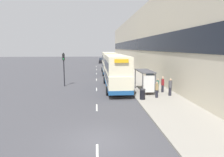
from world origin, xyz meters
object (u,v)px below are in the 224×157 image
at_px(car_0, 102,60).
at_px(pedestrian_2, 163,83).
at_px(double_decker_bus_ahead, 109,63).
at_px(pedestrian_at_shelter, 170,87).
at_px(litter_bin, 142,94).
at_px(double_decker_bus_near, 116,71).
at_px(pedestrian_1, 163,85).
at_px(traffic_light_far_kerb, 64,64).
at_px(bus_shelter, 147,77).
at_px(pedestrian_4, 157,89).
at_px(pedestrian_3, 158,86).

height_order(car_0, pedestrian_2, car_0).
relative_size(double_decker_bus_ahead, pedestrian_at_shelter, 5.84).
relative_size(car_0, litter_bin, 4.33).
relative_size(double_decker_bus_near, litter_bin, 10.97).
relative_size(pedestrian_1, traffic_light_far_kerb, 0.38).
xyz_separation_m(double_decker_bus_near, pedestrian_2, (5.67, -1.52, -1.32)).
xyz_separation_m(car_0, traffic_light_far_kerb, (-6.23, -41.83, 2.19)).
xyz_separation_m(bus_shelter, double_decker_bus_ahead, (-3.21, 17.98, 0.41)).
distance_m(pedestrian_at_shelter, litter_bin, 3.61).
relative_size(double_decker_bus_near, traffic_light_far_kerb, 2.52).
height_order(pedestrian_at_shelter, pedestrian_1, pedestrian_at_shelter).
xyz_separation_m(car_0, litter_bin, (2.72, -50.19, -0.22)).
relative_size(car_0, traffic_light_far_kerb, 1.00).
bearing_deg(pedestrian_4, pedestrian_3, 71.01).
bearing_deg(pedestrian_4, pedestrian_at_shelter, 23.34).
xyz_separation_m(pedestrian_3, pedestrian_4, (-0.77, -2.22, 0.03)).
bearing_deg(pedestrian_2, pedestrian_4, -116.22).
distance_m(double_decker_bus_near, litter_bin, 6.66).
relative_size(double_decker_bus_ahead, car_0, 2.38).
bearing_deg(bus_shelter, pedestrian_at_shelter, -41.40).
bearing_deg(pedestrian_4, car_0, 95.02).
bearing_deg(double_decker_bus_ahead, pedestrian_3, -76.53).
height_order(bus_shelter, car_0, bus_shelter).
xyz_separation_m(pedestrian_1, pedestrian_4, (-1.44, -2.45, -0.03)).
bearing_deg(car_0, litter_bin, -86.90).
height_order(double_decker_bus_near, pedestrian_1, double_decker_bus_near).
relative_size(pedestrian_4, traffic_light_far_kerb, 0.37).
bearing_deg(double_decker_bus_ahead, double_decker_bus_near, -90.32).
relative_size(pedestrian_1, pedestrian_4, 1.04).
relative_size(pedestrian_at_shelter, pedestrian_2, 1.15).
bearing_deg(double_decker_bus_ahead, litter_bin, -84.63).
distance_m(pedestrian_3, pedestrian_4, 2.35).
xyz_separation_m(double_decker_bus_ahead, pedestrian_1, (5.06, -18.11, -1.26)).
bearing_deg(double_decker_bus_near, pedestrian_1, -30.70).
height_order(double_decker_bus_ahead, pedestrian_3, double_decker_bus_ahead).
height_order(bus_shelter, pedestrian_1, bus_shelter).
bearing_deg(traffic_light_far_kerb, car_0, 81.52).
bearing_deg(litter_bin, traffic_light_far_kerb, 136.96).
relative_size(pedestrian_at_shelter, pedestrian_3, 1.15).
height_order(pedestrian_4, traffic_light_far_kerb, traffic_light_far_kerb).
bearing_deg(car_0, pedestrian_3, -83.83).
bearing_deg(traffic_light_far_kerb, double_decker_bus_near, -18.07).
distance_m(car_0, pedestrian_1, 47.49).
bearing_deg(litter_bin, car_0, 93.10).
distance_m(bus_shelter, litter_bin, 3.62).
bearing_deg(bus_shelter, pedestrian_3, -16.70).
relative_size(pedestrian_at_shelter, litter_bin, 1.76).
bearing_deg(pedestrian_at_shelter, double_decker_bus_ahead, 105.00).
xyz_separation_m(pedestrian_at_shelter, pedestrian_4, (-1.69, -0.73, -0.09)).
relative_size(litter_bin, traffic_light_far_kerb, 0.23).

